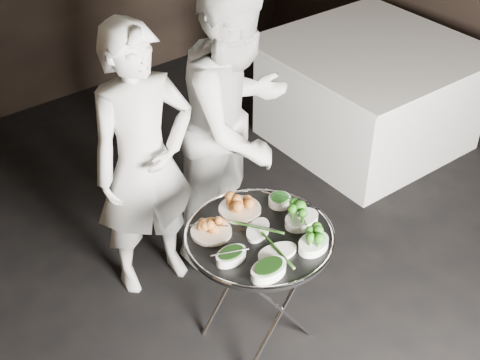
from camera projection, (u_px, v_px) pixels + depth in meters
tray_stand at (258, 283)px, 3.39m from camera, size 0.47×0.40×0.69m
serving_tray at (260, 236)px, 3.20m from camera, size 0.72×0.72×0.04m
potato_plate_a at (211, 228)px, 3.18m from camera, size 0.20×0.20×0.07m
potato_plate_b at (240, 206)px, 3.32m from camera, size 0.22×0.22×0.08m
greens_bowl at (280, 199)px, 3.37m from camera, size 0.11×0.11×0.07m
asparagus_plate_a at (258, 229)px, 3.20m from camera, size 0.21×0.18×0.04m
asparagus_plate_b at (277, 251)px, 3.07m from camera, size 0.21×0.14×0.04m
spinach_bowl_a at (231, 255)px, 3.04m from camera, size 0.16×0.11×0.06m
spinach_bowl_b at (269, 269)px, 2.96m from camera, size 0.19×0.12×0.08m
broccoli_bowl_a at (302, 218)px, 3.24m from camera, size 0.19×0.14×0.07m
broccoli_bowl_b at (314, 243)px, 3.10m from camera, size 0.19×0.15×0.07m
serving_utensils at (253, 219)px, 3.22m from camera, size 0.58×0.43×0.01m
waiter_left at (144, 164)px, 3.52m from camera, size 0.62×0.45×1.60m
waiter_right at (237, 122)px, 3.74m from camera, size 0.97×0.83×1.72m
dining_table at (368, 95)px, 4.95m from camera, size 1.37×1.37×0.78m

